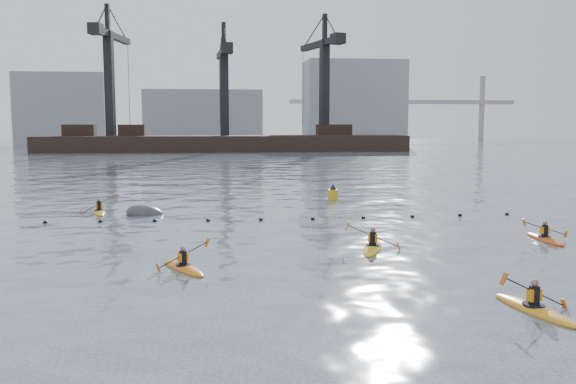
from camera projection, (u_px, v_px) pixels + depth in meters
name	position (u px, v px, depth m)	size (l,w,h in m)	color
float_line	(234.00, 220.00, 34.85)	(33.24, 0.73, 0.24)	black
barge_pier	(224.00, 142.00, 121.01)	(72.00, 19.30, 29.50)	black
skyline	(231.00, 109.00, 160.23)	(141.00, 28.00, 22.00)	gray
kayaker_0	(183.00, 267.00, 23.16)	(2.09, 3.11, 1.19)	orange
kayaker_1	(534.00, 308.00, 17.97)	(2.39, 3.52, 1.38)	orange
kayaker_3	(373.00, 247.00, 26.83)	(2.33, 3.54, 1.32)	yellow
kayaker_4	(544.00, 238.00, 28.94)	(2.26, 3.31, 1.17)	#D04F13
kayaker_5	(99.00, 211.00, 37.68)	(2.24, 3.31, 1.32)	gold
mooring_buoy	(146.00, 215.00, 37.02)	(2.36, 1.40, 1.18)	#37383B
nav_buoy	(333.00, 195.00, 44.00)	(0.72, 0.72, 1.32)	gold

